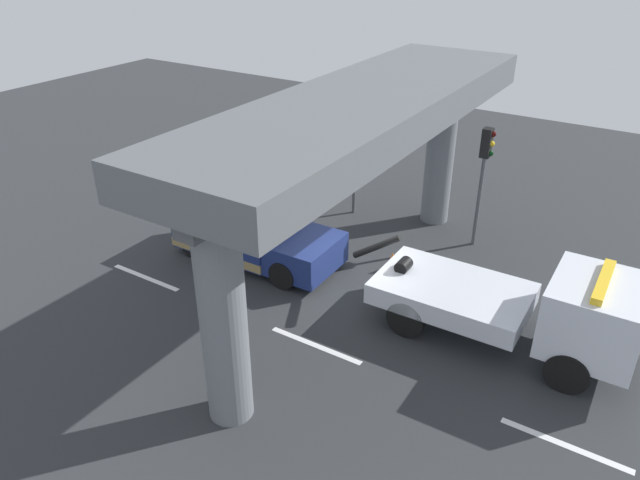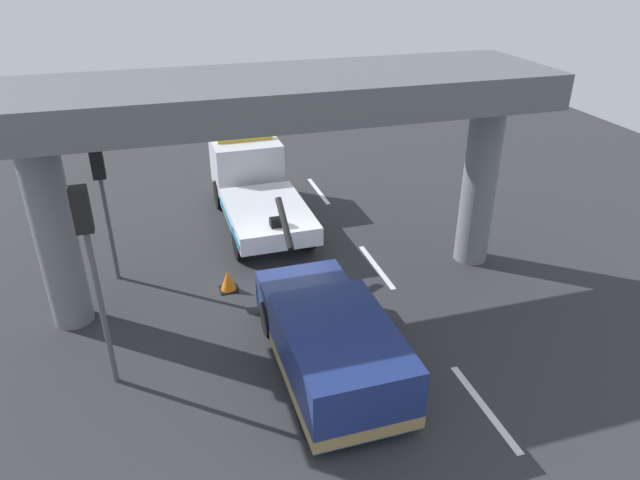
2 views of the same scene
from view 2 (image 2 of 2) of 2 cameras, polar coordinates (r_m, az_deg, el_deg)
The scene contains 10 objects.
ground_plane at distance 16.42m, azimuth -3.26°, elevation -4.11°, with size 60.00×40.00×0.10m, color #2D3033.
lane_stripe_west at distance 12.84m, azimuth 15.78°, elevation -15.46°, with size 2.60×0.16×0.01m, color silver.
lane_stripe_mid at distance 17.11m, azimuth 5.54°, elevation -2.60°, with size 2.60×0.16×0.01m, color silver.
lane_stripe_east at distance 22.20m, azimuth -0.17°, elevation 4.83°, with size 2.60×0.16×0.01m, color silver.
tow_truck_white at distance 19.71m, azimuth -6.41°, elevation 5.42°, with size 7.26×2.47×2.46m.
towed_van_green at distance 12.68m, azimuth 1.11°, elevation -10.22°, with size 5.22×2.26×1.58m.
overpass_structure at distance 14.21m, azimuth -3.48°, elevation 12.03°, with size 3.60×13.13×5.71m.
traffic_light_near at distance 11.98m, azimuth -21.67°, elevation -0.61°, with size 0.39×0.32×4.52m.
traffic_light_far at distance 16.26m, azimuth -20.64°, elevation 5.22°, with size 0.39×0.32×3.91m.
traffic_cone_orange at distance 16.01m, azimuth -8.99°, elevation -3.98°, with size 0.49×0.49×0.58m.
Camera 2 is at (-13.66, 3.10, 8.52)m, focal length 32.69 mm.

